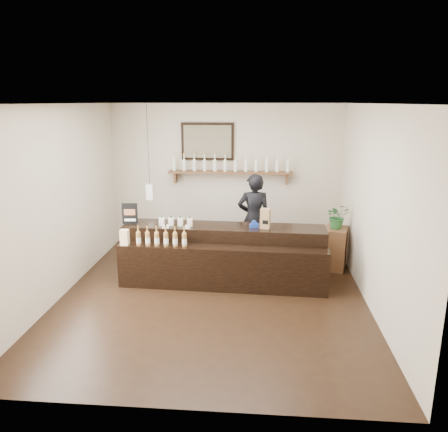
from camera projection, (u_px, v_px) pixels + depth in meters
name	position (u px, v px, depth m)	size (l,w,h in m)	color
ground	(213.00, 296.00, 6.54)	(5.00, 5.00, 0.00)	black
room_shell	(212.00, 184.00, 6.11)	(5.00, 5.00, 5.00)	beige
back_wall_decor	(218.00, 159.00, 8.39)	(2.66, 0.96, 1.69)	#57331E
counter	(223.00, 256.00, 6.98)	(3.25, 0.98, 1.06)	black
promo_sign	(130.00, 214.00, 7.02)	(0.25, 0.04, 0.35)	black
paper_bag	(265.00, 219.00, 6.80)	(0.17, 0.14, 0.32)	#A47E4F
tape_dispenser	(254.00, 225.00, 6.86)	(0.15, 0.09, 0.12)	#183BAC
side_cabinet	(335.00, 248.00, 7.56)	(0.48, 0.58, 0.72)	#57331E
potted_plant	(337.00, 216.00, 7.42)	(0.39, 0.33, 0.43)	#26612B
shopkeeper	(254.00, 213.00, 7.76)	(0.66, 0.44, 1.82)	black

